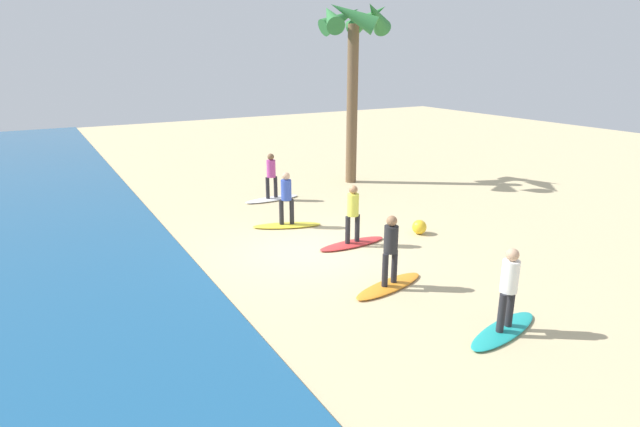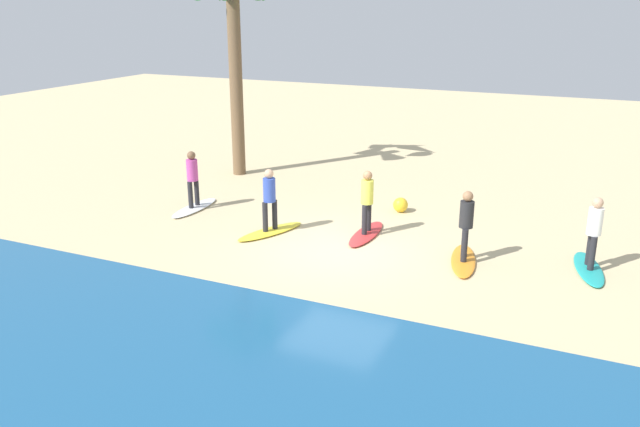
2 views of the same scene
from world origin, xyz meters
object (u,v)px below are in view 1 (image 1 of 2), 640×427
object	(u,v)px
surfboard_teal	(503,330)
surfer_orange	(391,245)
palm_tree	(353,37)
beach_ball	(419,227)
surfer_red	(353,210)
surfer_teal	(509,283)
surfboard_yellow	(287,225)
surfboard_red	(352,244)
surfer_yellow	(286,194)
surfboard_orange	(389,286)
surfer_white	(271,173)
surfboard_white	(272,199)

from	to	relation	value
surfboard_teal	surfer_orange	xyz separation A→B (m)	(2.69, 0.69, 0.99)
palm_tree	beach_ball	distance (m)	8.73
surfer_red	palm_tree	distance (m)	8.85
surfer_teal	surfboard_yellow	distance (m)	7.85
surfboard_yellow	surfboard_red	bearing A→B (deg)	132.10
surfer_red	surfboard_yellow	size ratio (longest dim) A/B	0.78
surfer_red	surfer_yellow	bearing A→B (deg)	20.20
surfboard_teal	surfer_yellow	size ratio (longest dim) A/B	1.28
surfboard_teal	palm_tree	distance (m)	13.65
surfer_orange	surfboard_orange	bearing A→B (deg)	-172.87
surfer_white	surfboard_yellow	bearing A→B (deg)	163.61
surfer_yellow	surfboard_white	size ratio (longest dim) A/B	0.78
surfboard_red	surfer_teal	bearing A→B (deg)	87.85
surfboard_yellow	palm_tree	distance (m)	8.52
beach_ball	surfboard_red	bearing A→B (deg)	84.76
surfer_orange	surfer_yellow	bearing A→B (deg)	0.99
surfer_teal	surfboard_red	world-z (taller)	surfer_teal
surfboard_yellow	beach_ball	xyz separation A→B (m)	(-2.56, -3.12, 0.17)
surfer_yellow	beach_ball	size ratio (longest dim) A/B	3.82
surfboard_teal	surfer_orange	size ratio (longest dim) A/B	1.28
palm_tree	surfer_red	bearing A→B (deg)	146.96
surfboard_yellow	beach_ball	bearing A→B (deg)	162.45
palm_tree	surfer_teal	bearing A→B (deg)	160.32
surfboard_white	surfboard_yellow	bearing A→B (deg)	72.78
surfboard_yellow	surfboard_white	xyz separation A→B (m)	(3.00, -0.88, 0.00)
surfboard_orange	palm_tree	size ratio (longest dim) A/B	0.29
surfer_orange	palm_tree	xyz separation A→B (m)	(8.98, -4.86, 4.73)
surfboard_orange	palm_tree	bearing A→B (deg)	-130.63
surfboard_teal	surfboard_orange	xyz separation A→B (m)	(2.69, 0.69, 0.00)
surfer_teal	surfer_orange	distance (m)	2.78
surfer_yellow	surfboard_yellow	bearing A→B (deg)	-90.00
surfboard_teal	surfboard_red	distance (m)	5.40
surfer_teal	surfboard_orange	xyz separation A→B (m)	(2.69, 0.69, -0.99)
surfboard_white	beach_ball	world-z (taller)	beach_ball
surfboard_orange	surfboard_white	bearing A→B (deg)	-107.83
surfer_orange	surfer_white	distance (m)	8.10
surfboard_red	surfboard_yellow	xyz separation A→B (m)	(2.36, 0.87, 0.00)
surfboard_orange	beach_ball	xyz separation A→B (m)	(2.50, -3.03, 0.17)
surfboard_red	surfboard_white	world-z (taller)	same
surfboard_white	palm_tree	distance (m)	7.08
surfboard_red	beach_ball	world-z (taller)	beach_ball
surfboard_orange	surfboard_red	world-z (taller)	same
surfboard_white	surfboard_orange	bearing A→B (deg)	83.54
surfboard_red	surfboard_orange	bearing A→B (deg)	72.75
surfer_white	palm_tree	distance (m)	6.30
surfboard_yellow	surfboard_white	distance (m)	3.12
surfer_orange	surfer_white	bearing A→B (deg)	-5.63
surfboard_yellow	palm_tree	xyz separation A→B (m)	(3.92, -4.95, 5.72)
surfer_orange	palm_tree	bearing A→B (deg)	-28.43
beach_ball	surfboard_teal	bearing A→B (deg)	155.71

